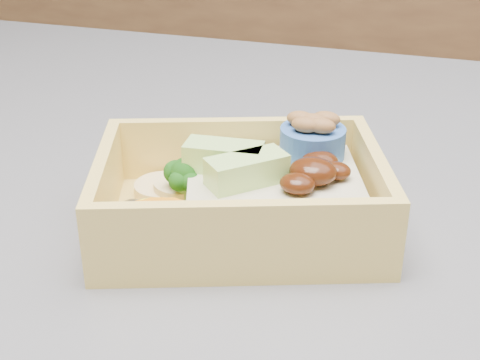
% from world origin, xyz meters
% --- Properties ---
extents(bento_box, '(0.19, 0.17, 0.06)m').
position_xyz_m(bento_box, '(-0.05, -0.08, 0.94)').
color(bento_box, '#ECC961').
rests_on(bento_box, island).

